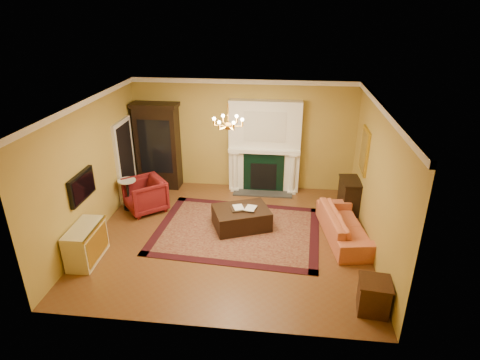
% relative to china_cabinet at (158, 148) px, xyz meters
% --- Properties ---
extents(floor, '(6.00, 5.50, 0.02)m').
position_rel_china_cabinet_xyz_m(floor, '(2.31, -2.49, -1.15)').
color(floor, brown).
rests_on(floor, ground).
extents(ceiling, '(6.00, 5.50, 0.02)m').
position_rel_china_cabinet_xyz_m(ceiling, '(2.31, -2.49, 1.87)').
color(ceiling, silver).
rests_on(ceiling, wall_back).
extents(wall_back, '(6.00, 0.02, 3.00)m').
position_rel_china_cabinet_xyz_m(wall_back, '(2.31, 0.27, 0.36)').
color(wall_back, '#B39740').
rests_on(wall_back, floor).
extents(wall_front, '(6.00, 0.02, 3.00)m').
position_rel_china_cabinet_xyz_m(wall_front, '(2.31, -5.25, 0.36)').
color(wall_front, '#B39740').
rests_on(wall_front, floor).
extents(wall_left, '(0.02, 5.50, 3.00)m').
position_rel_china_cabinet_xyz_m(wall_left, '(-0.70, -2.49, 0.36)').
color(wall_left, '#B39740').
rests_on(wall_left, floor).
extents(wall_right, '(0.02, 5.50, 3.00)m').
position_rel_china_cabinet_xyz_m(wall_right, '(5.32, -2.49, 0.36)').
color(wall_right, '#B39740').
rests_on(wall_right, floor).
extents(fireplace, '(1.90, 0.70, 2.50)m').
position_rel_china_cabinet_xyz_m(fireplace, '(2.91, 0.08, 0.06)').
color(fireplace, white).
rests_on(fireplace, wall_back).
extents(crown_molding, '(6.00, 5.50, 0.12)m').
position_rel_china_cabinet_xyz_m(crown_molding, '(2.31, -1.53, 1.80)').
color(crown_molding, white).
rests_on(crown_molding, ceiling).
extents(doorway, '(0.08, 1.05, 2.10)m').
position_rel_china_cabinet_xyz_m(doorway, '(-0.64, -0.79, -0.09)').
color(doorway, silver).
rests_on(doorway, wall_left).
extents(tv_panel, '(0.09, 0.95, 0.58)m').
position_rel_china_cabinet_xyz_m(tv_panel, '(-0.64, -3.09, 0.21)').
color(tv_panel, black).
rests_on(tv_panel, wall_left).
extents(gilt_mirror, '(0.06, 0.76, 1.05)m').
position_rel_china_cabinet_xyz_m(gilt_mirror, '(5.28, -1.09, 0.51)').
color(gilt_mirror, gold).
rests_on(gilt_mirror, wall_right).
extents(chandelier, '(0.63, 0.55, 0.53)m').
position_rel_china_cabinet_xyz_m(chandelier, '(2.31, -2.49, 1.47)').
color(chandelier, gold).
rests_on(chandelier, ceiling).
extents(oriental_rug, '(3.87, 3.01, 0.01)m').
position_rel_china_cabinet_xyz_m(oriental_rug, '(2.45, -2.22, -1.13)').
color(oriental_rug, '#400F0D').
rests_on(oriental_rug, floor).
extents(china_cabinet, '(1.15, 0.54, 2.27)m').
position_rel_china_cabinet_xyz_m(china_cabinet, '(0.00, 0.00, 0.00)').
color(china_cabinet, black).
rests_on(china_cabinet, floor).
extents(wingback_armchair, '(1.21, 1.22, 0.92)m').
position_rel_china_cabinet_xyz_m(wingback_armchair, '(0.06, -1.49, -0.68)').
color(wingback_armchair, maroon).
rests_on(wingback_armchair, floor).
extents(pedestal_table, '(0.44, 0.44, 0.79)m').
position_rel_china_cabinet_xyz_m(pedestal_table, '(-0.39, -1.45, -0.68)').
color(pedestal_table, black).
rests_on(pedestal_table, floor).
extents(commode, '(0.51, 1.03, 0.76)m').
position_rel_china_cabinet_xyz_m(commode, '(-0.42, -3.68, -0.76)').
color(commode, beige).
rests_on(commode, floor).
extents(coral_sofa, '(0.94, 2.16, 0.82)m').
position_rel_china_cabinet_xyz_m(coral_sofa, '(4.84, -2.23, -0.73)').
color(coral_sofa, '#CA6740').
rests_on(coral_sofa, floor).
extents(end_table, '(0.54, 0.54, 0.57)m').
position_rel_china_cabinet_xyz_m(end_table, '(5.03, -4.54, -0.85)').
color(end_table, '#391C0F').
rests_on(end_table, floor).
extents(console_table, '(0.48, 0.77, 0.82)m').
position_rel_china_cabinet_xyz_m(console_table, '(5.09, -0.96, -0.73)').
color(console_table, black).
rests_on(console_table, floor).
extents(leather_ottoman, '(1.47, 1.29, 0.46)m').
position_rel_china_cabinet_xyz_m(leather_ottoman, '(2.53, -2.05, -0.89)').
color(leather_ottoman, black).
rests_on(leather_ottoman, oriental_rug).
extents(ottoman_tray, '(0.50, 0.44, 0.03)m').
position_rel_china_cabinet_xyz_m(ottoman_tray, '(2.50, -2.05, -0.65)').
color(ottoman_tray, black).
rests_on(ottoman_tray, leather_ottoman).
extents(book_a, '(0.21, 0.10, 0.29)m').
position_rel_china_cabinet_xyz_m(book_a, '(2.36, -2.10, -0.49)').
color(book_a, gray).
rests_on(book_a, ottoman_tray).
extents(book_b, '(0.23, 0.07, 0.31)m').
position_rel_china_cabinet_xyz_m(book_b, '(2.63, -2.04, -0.48)').
color(book_b, gray).
rests_on(book_b, ottoman_tray).
extents(topiary_left, '(0.14, 0.14, 0.38)m').
position_rel_china_cabinet_xyz_m(topiary_left, '(2.40, 0.04, 0.30)').
color(topiary_left, tan).
rests_on(topiary_left, fireplace).
extents(topiary_right, '(0.16, 0.16, 0.43)m').
position_rel_china_cabinet_xyz_m(topiary_right, '(3.52, 0.04, 0.33)').
color(topiary_right, tan).
rests_on(topiary_right, fireplace).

